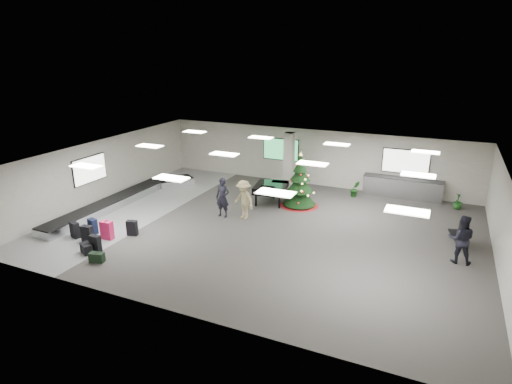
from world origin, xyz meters
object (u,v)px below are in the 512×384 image
at_px(traveler_bench, 461,239).
at_px(potted_plant_right, 458,201).
at_px(traveler_b, 244,200).
at_px(bench, 460,234).
at_px(pink_suitcase, 107,230).
at_px(potted_plant_left, 355,189).
at_px(baggage_carousel, 124,199).
at_px(christmas_tree, 300,188).
at_px(grand_piano, 270,188).
at_px(traveler_a, 223,198).
at_px(service_counter, 402,188).

bearing_deg(traveler_bench, potted_plant_right, -90.78).
bearing_deg(traveler_bench, traveler_b, -5.08).
bearing_deg(bench, pink_suitcase, -171.68).
height_order(pink_suitcase, potted_plant_left, potted_plant_left).
relative_size(traveler_b, potted_plant_left, 2.07).
height_order(baggage_carousel, potted_plant_left, potted_plant_left).
relative_size(christmas_tree, grand_piano, 1.27).
bearing_deg(traveler_b, traveler_a, -147.36).
bearing_deg(pink_suitcase, traveler_a, 48.83).
xyz_separation_m(baggage_carousel, potted_plant_right, (15.55, 6.11, 0.18)).
bearing_deg(potted_plant_right, traveler_b, -149.13).
distance_m(grand_piano, traveler_b, 2.48).
xyz_separation_m(pink_suitcase, traveler_bench, (13.29, 3.71, 0.53)).
height_order(pink_suitcase, christmas_tree, christmas_tree).
distance_m(grand_piano, traveler_bench, 9.31).
xyz_separation_m(baggage_carousel, potted_plant_left, (10.54, 5.85, 0.23)).
height_order(pink_suitcase, potted_plant_right, pink_suitcase).
bearing_deg(potted_plant_right, baggage_carousel, -158.56).
distance_m(pink_suitcase, traveler_bench, 13.81).
relative_size(pink_suitcase, traveler_a, 0.43).
bearing_deg(grand_piano, traveler_b, -107.02).
height_order(traveler_a, potted_plant_left, traveler_a).
relative_size(bench, potted_plant_right, 1.76).
bearing_deg(service_counter, traveler_a, -139.76).
bearing_deg(potted_plant_right, traveler_bench, -89.80).
relative_size(pink_suitcase, christmas_tree, 0.29).
xyz_separation_m(grand_piano, traveler_a, (-1.33, -2.63, 0.13)).
height_order(service_counter, traveler_a, traveler_a).
bearing_deg(traveler_a, christmas_tree, 47.66).
xyz_separation_m(bench, potted_plant_left, (-5.08, 4.21, -0.03)).
height_order(service_counter, pink_suitcase, service_counter).
height_order(grand_piano, traveler_b, traveler_b).
bearing_deg(traveler_bench, baggage_carousel, -0.88).
bearing_deg(baggage_carousel, christmas_tree, 22.03).
bearing_deg(potted_plant_left, christmas_tree, -132.08).
xyz_separation_m(christmas_tree, potted_plant_left, (2.26, 2.50, -0.51)).
bearing_deg(pink_suitcase, potted_plant_left, 45.30).
distance_m(baggage_carousel, bench, 15.70).
relative_size(service_counter, potted_plant_right, 5.09).
distance_m(pink_suitcase, potted_plant_right, 16.49).
distance_m(service_counter, christmas_tree, 5.70).
relative_size(traveler_b, potted_plant_right, 2.31).
bearing_deg(traveler_a, service_counter, 42.43).
distance_m(pink_suitcase, traveler_a, 5.28).
relative_size(baggage_carousel, christmas_tree, 3.50).
height_order(traveler_a, potted_plant_right, traveler_a).
bearing_deg(bench, traveler_bench, -104.87).
xyz_separation_m(pink_suitcase, traveler_a, (3.19, 4.18, 0.55)).
xyz_separation_m(pink_suitcase, potted_plant_right, (13.27, 9.79, 0.01)).
relative_size(baggage_carousel, grand_piano, 4.43).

